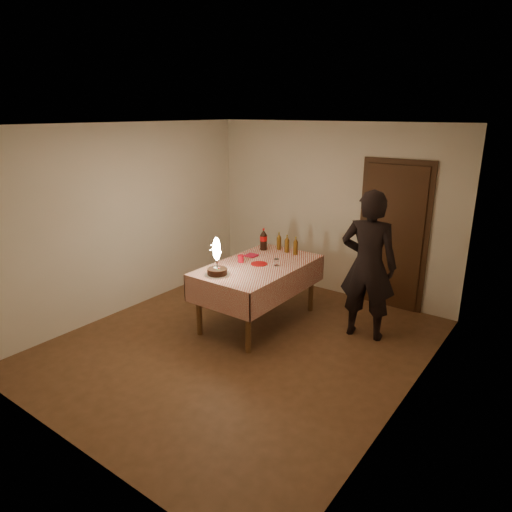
# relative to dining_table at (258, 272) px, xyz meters

# --- Properties ---
(ground) EXTENTS (4.00, 4.50, 0.01)m
(ground) POSITION_rel_dining_table_xyz_m (0.20, -0.64, -0.71)
(ground) COLOR brown
(ground) RESTS_ON ground
(room_shell) EXTENTS (4.04, 4.54, 2.62)m
(room_shell) POSITION_rel_dining_table_xyz_m (0.23, -0.56, 0.94)
(room_shell) COLOR silver
(room_shell) RESTS_ON ground
(dining_table) EXTENTS (1.02, 1.72, 0.82)m
(dining_table) POSITION_rel_dining_table_xyz_m (0.00, 0.00, 0.00)
(dining_table) COLOR brown
(dining_table) RESTS_ON ground
(birthday_cake) EXTENTS (0.31, 0.31, 0.47)m
(birthday_cake) POSITION_rel_dining_table_xyz_m (-0.17, -0.62, 0.24)
(birthday_cake) COLOR white
(birthday_cake) RESTS_ON dining_table
(red_plate) EXTENTS (0.22, 0.22, 0.01)m
(red_plate) POSITION_rel_dining_table_xyz_m (0.00, 0.02, 0.11)
(red_plate) COLOR #AC0C0D
(red_plate) RESTS_ON dining_table
(red_cup) EXTENTS (0.08, 0.08, 0.10)m
(red_cup) POSITION_rel_dining_table_xyz_m (-0.24, -0.07, 0.16)
(red_cup) COLOR #B20C1B
(red_cup) RESTS_ON dining_table
(clear_cup) EXTENTS (0.07, 0.07, 0.09)m
(clear_cup) POSITION_rel_dining_table_xyz_m (0.22, 0.10, 0.15)
(clear_cup) COLOR white
(clear_cup) RESTS_ON dining_table
(napkin_stack) EXTENTS (0.15, 0.15, 0.02)m
(napkin_stack) POSITION_rel_dining_table_xyz_m (-0.29, 0.23, 0.12)
(napkin_stack) COLOR red
(napkin_stack) RESTS_ON dining_table
(cola_bottle) EXTENTS (0.10, 0.10, 0.32)m
(cola_bottle) POSITION_rel_dining_table_xyz_m (-0.33, 0.58, 0.26)
(cola_bottle) COLOR black
(cola_bottle) RESTS_ON dining_table
(amber_bottle_left) EXTENTS (0.06, 0.06, 0.25)m
(amber_bottle_left) POSITION_rel_dining_table_xyz_m (-0.16, 0.73, 0.23)
(amber_bottle_left) COLOR brown
(amber_bottle_left) RESTS_ON dining_table
(amber_bottle_right) EXTENTS (0.06, 0.06, 0.25)m
(amber_bottle_right) POSITION_rel_dining_table_xyz_m (0.16, 0.66, 0.23)
(amber_bottle_right) COLOR brown
(amber_bottle_right) RESTS_ON dining_table
(amber_bottle_mid) EXTENTS (0.06, 0.06, 0.25)m
(amber_bottle_mid) POSITION_rel_dining_table_xyz_m (0.01, 0.67, 0.23)
(amber_bottle_mid) COLOR brown
(amber_bottle_mid) RESTS_ON dining_table
(photographer) EXTENTS (0.76, 0.57, 1.87)m
(photographer) POSITION_rel_dining_table_xyz_m (1.31, 0.48, 0.23)
(photographer) COLOR black
(photographer) RESTS_ON ground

